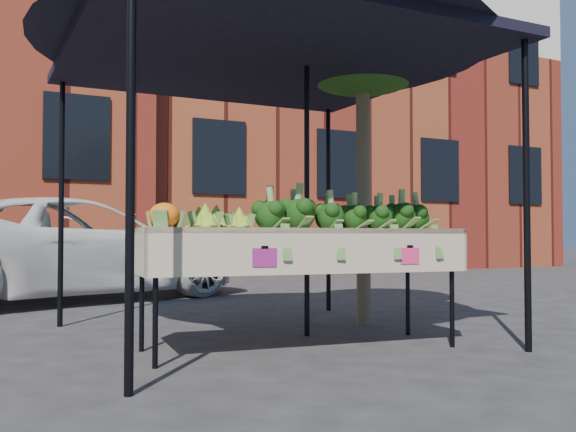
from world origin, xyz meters
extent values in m
plane|color=#252527|center=(0.00, 0.00, 0.00)|extent=(90.00, 90.00, 0.00)
cube|color=#B8AB8E|center=(-0.03, -0.09, 0.45)|extent=(2.47, 1.05, 0.90)
cube|color=#F22D8C|center=(-0.44, -0.49, 0.70)|extent=(0.17, 0.01, 0.12)
cube|color=#E62B72|center=(0.68, -0.49, 0.70)|extent=(0.17, 0.01, 0.12)
ellipsoid|color=black|center=(0.33, -0.06, 1.04)|extent=(1.56, 0.59, 0.29)
ellipsoid|color=#97B127|center=(-0.69, -0.05, 1.01)|extent=(0.45, 0.59, 0.22)
ellipsoid|color=orange|center=(-1.08, -0.14, 1.00)|extent=(0.22, 0.22, 0.20)
imported|color=white|center=(-1.02, 4.59, 2.42)|extent=(2.01, 2.55, 4.85)
cube|color=maroon|center=(7.00, 12.50, 4.25)|extent=(12.00, 8.00, 8.50)
camera|label=1|loc=(-2.23, -4.31, 0.84)|focal=39.67mm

